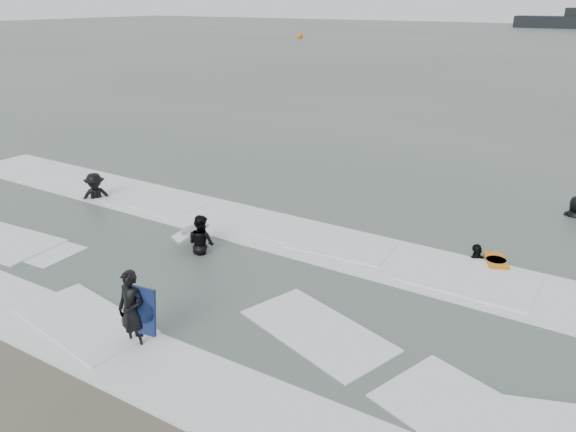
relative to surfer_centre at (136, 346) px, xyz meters
The scene contains 9 objects.
ground 0.34m from the surfer_centre, 44.30° to the left, with size 320.00×320.00×0.00m, color brown.
surfer_centre is the anchor object (origin of this frame).
surfer_wading 4.38m from the surfer_centre, 113.40° to the left, with size 0.80×0.63×1.65m, color black.
surfer_breaker 9.21m from the surfer_centre, 144.78° to the left, with size 1.18×0.68×1.83m, color black.
surfer_right_near 8.91m from the surfer_centre, 58.85° to the left, with size 0.93×0.39×1.59m, color black.
surfer_right_far 13.87m from the surfer_centre, 62.54° to the left, with size 0.91×0.59×1.87m, color black.
surf_foam 3.94m from the surfer_centre, 86.51° to the left, with size 30.03×9.06×0.09m.
bodyboards 4.14m from the surfer_centre, 74.55° to the left, with size 8.08×8.18×1.25m.
buoy 89.89m from the surfer_centre, 119.30° to the left, with size 1.00×1.00×1.65m.
Camera 1 is at (7.35, -6.54, 6.43)m, focal length 35.00 mm.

